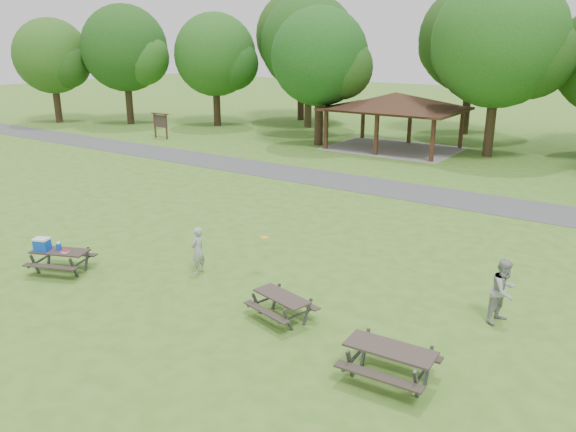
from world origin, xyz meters
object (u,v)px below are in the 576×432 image
(frisbee_thrower, at_px, (198,250))
(picnic_table_near, at_px, (54,252))
(picnic_table_middle, at_px, (282,301))
(frisbee_catcher, at_px, (504,291))

(frisbee_thrower, bearing_deg, picnic_table_near, -60.13)
(picnic_table_middle, xyz_separation_m, frisbee_catcher, (4.82, 3.14, 0.35))
(frisbee_catcher, bearing_deg, frisbee_thrower, 121.58)
(picnic_table_near, xyz_separation_m, frisbee_catcher, (12.54, 4.59, 0.17))
(picnic_table_middle, distance_m, frisbee_thrower, 4.09)
(frisbee_thrower, bearing_deg, picnic_table_middle, 71.35)
(picnic_table_middle, relative_size, frisbee_catcher, 1.09)
(picnic_table_near, distance_m, frisbee_thrower, 4.53)
(picnic_table_near, xyz_separation_m, frisbee_thrower, (3.77, 2.51, 0.06))
(frisbee_thrower, distance_m, frisbee_catcher, 9.01)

